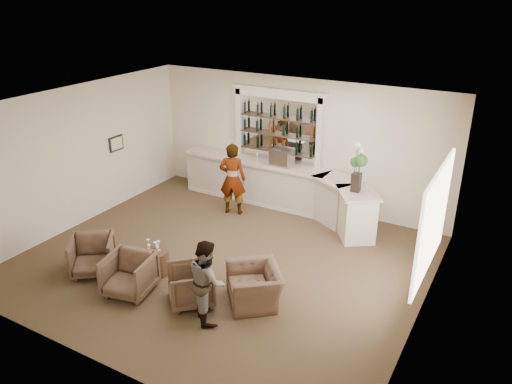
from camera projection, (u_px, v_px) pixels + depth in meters
ground at (223, 261)px, 10.51m from camera, size 8.00×8.00×0.00m
room_shell at (246, 147)px, 10.10m from camera, size 8.04×7.02×3.32m
bar_counter at (281, 187)px, 12.76m from camera, size 5.72×1.80×1.14m
back_bar_alcove at (278, 127)px, 12.68m from camera, size 2.64×0.25×3.00m
cocktail_table at (153, 262)px, 10.00m from camera, size 0.63×0.63×0.50m
sommelier at (233, 179)px, 12.37m from camera, size 0.77×0.63×1.83m
guest at (207, 281)px, 8.46m from camera, size 0.93×0.92×1.51m
armchair_left at (92, 255)px, 9.97m from camera, size 1.17×1.18×0.77m
armchair_center at (129, 274)px, 9.30m from camera, size 0.99×1.01×0.78m
armchair_right at (191, 285)px, 9.03m from camera, size 1.12×1.12×0.73m
armchair_far at (254, 286)px, 9.06m from camera, size 1.37×1.38×0.68m
espresso_machine at (282, 157)px, 12.50m from camera, size 0.52×0.44×0.46m
flower_vase at (358, 164)px, 10.83m from camera, size 0.30×0.30×1.12m
wine_glass_bar_left at (257, 158)px, 12.86m from camera, size 0.07×0.07×0.21m
wine_glass_bar_right at (257, 157)px, 12.91m from camera, size 0.07×0.07×0.21m
wine_glass_tbl_a at (148, 244)px, 9.94m from camera, size 0.07×0.07×0.21m
wine_glass_tbl_b at (158, 246)px, 9.88m from camera, size 0.07×0.07×0.21m
wine_glass_tbl_c at (149, 249)px, 9.74m from camera, size 0.07×0.07×0.21m
napkin_holder at (156, 245)px, 10.00m from camera, size 0.08×0.08×0.12m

